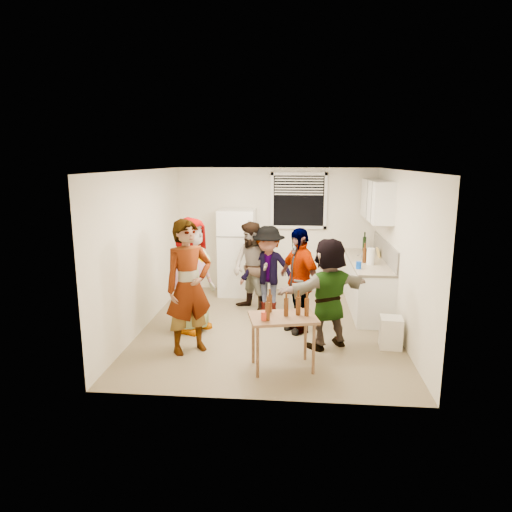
# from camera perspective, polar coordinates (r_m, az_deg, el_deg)

# --- Properties ---
(room) EXTENTS (4.00, 4.50, 2.50)m
(room) POSITION_cam_1_polar(r_m,az_deg,el_deg) (7.43, 1.61, -8.97)
(room) COLOR white
(room) RESTS_ON ground
(window) EXTENTS (1.12, 0.10, 1.06)m
(window) POSITION_cam_1_polar(r_m,az_deg,el_deg) (9.18, 5.35, 6.88)
(window) COLOR white
(window) RESTS_ON room
(refrigerator) EXTENTS (0.70, 0.70, 1.70)m
(refrigerator) POSITION_cam_1_polar(r_m,az_deg,el_deg) (9.07, -2.37, 0.47)
(refrigerator) COLOR white
(refrigerator) RESTS_ON ground
(counter_lower) EXTENTS (0.60, 2.20, 0.86)m
(counter_lower) POSITION_cam_1_polar(r_m,az_deg,el_deg) (8.48, 13.68, -3.60)
(counter_lower) COLOR white
(counter_lower) RESTS_ON ground
(countertop) EXTENTS (0.64, 2.22, 0.04)m
(countertop) POSITION_cam_1_polar(r_m,az_deg,el_deg) (8.37, 13.83, -0.63)
(countertop) COLOR #C2B398
(countertop) RESTS_ON counter_lower
(backsplash) EXTENTS (0.03, 2.20, 0.36)m
(backsplash) POSITION_cam_1_polar(r_m,az_deg,el_deg) (8.38, 15.82, 0.67)
(backsplash) COLOR #AFA9A0
(backsplash) RESTS_ON countertop
(upper_cabinets) EXTENTS (0.34, 1.60, 0.70)m
(upper_cabinets) POSITION_cam_1_polar(r_m,az_deg,el_deg) (8.43, 14.87, 6.77)
(upper_cabinets) COLOR white
(upper_cabinets) RESTS_ON room
(kettle) EXTENTS (0.24, 0.21, 0.18)m
(kettle) POSITION_cam_1_polar(r_m,az_deg,el_deg) (8.42, 13.44, -0.41)
(kettle) COLOR silver
(kettle) RESTS_ON countertop
(paper_towel) EXTENTS (0.13, 0.13, 0.28)m
(paper_towel) POSITION_cam_1_polar(r_m,az_deg,el_deg) (8.02, 14.07, -1.04)
(paper_towel) COLOR white
(paper_towel) RESTS_ON countertop
(wine_bottle) EXTENTS (0.07, 0.07, 0.27)m
(wine_bottle) POSITION_cam_1_polar(r_m,az_deg,el_deg) (9.21, 13.36, 0.65)
(wine_bottle) COLOR black
(wine_bottle) RESTS_ON countertop
(beer_bottle_counter) EXTENTS (0.07, 0.07, 0.25)m
(beer_bottle_counter) POSITION_cam_1_polar(r_m,az_deg,el_deg) (8.14, 13.37, -0.82)
(beer_bottle_counter) COLOR #47230C
(beer_bottle_counter) RESTS_ON countertop
(blue_cup) EXTENTS (0.09, 0.09, 0.12)m
(blue_cup) POSITION_cam_1_polar(r_m,az_deg,el_deg) (7.67, 12.69, -1.57)
(blue_cup) COLOR blue
(blue_cup) RESTS_ON countertop
(picture_frame) EXTENTS (0.02, 0.20, 0.17)m
(picture_frame) POSITION_cam_1_polar(r_m,az_deg,el_deg) (8.66, 15.02, 0.42)
(picture_frame) COLOR #F0CA5C
(picture_frame) RESTS_ON countertop
(trash_bin) EXTENTS (0.33, 0.33, 0.45)m
(trash_bin) POSITION_cam_1_polar(r_m,az_deg,el_deg) (6.90, 16.51, -8.96)
(trash_bin) COLOR white
(trash_bin) RESTS_ON ground
(serving_table) EXTENTS (0.94, 0.73, 0.71)m
(serving_table) POSITION_cam_1_polar(r_m,az_deg,el_deg) (6.12, 3.30, -13.80)
(serving_table) COLOR brown
(serving_table) RESTS_ON ground
(beer_bottle_table) EXTENTS (0.06, 0.06, 0.24)m
(beer_bottle_table) POSITION_cam_1_polar(r_m,az_deg,el_deg) (5.91, 5.28, -7.33)
(beer_bottle_table) COLOR #47230C
(beer_bottle_table) RESTS_ON serving_table
(red_cup) EXTENTS (0.08, 0.08, 0.11)m
(red_cup) POSITION_cam_1_polar(r_m,az_deg,el_deg) (5.70, 1.02, -8.01)
(red_cup) COLOR red
(red_cup) RESTS_ON serving_table
(guest_grey) EXTENTS (2.01, 1.61, 0.57)m
(guest_grey) POSITION_cam_1_polar(r_m,az_deg,el_deg) (7.43, -7.95, -9.10)
(guest_grey) COLOR gray
(guest_grey) RESTS_ON ground
(guest_stripe) EXTENTS (1.69, 1.90, 0.45)m
(guest_stripe) POSITION_cam_1_polar(r_m,az_deg,el_deg) (6.67, -8.15, -11.63)
(guest_stripe) COLOR #141933
(guest_stripe) RESTS_ON ground
(guest_back_left) EXTENTS (1.66, 1.70, 0.61)m
(guest_back_left) POSITION_cam_1_polar(r_m,az_deg,el_deg) (8.23, -0.50, -6.87)
(guest_back_left) COLOR brown
(guest_back_left) RESTS_ON ground
(guest_back_right) EXTENTS (1.24, 1.69, 0.57)m
(guest_back_right) POSITION_cam_1_polar(r_m,az_deg,el_deg) (8.14, 1.50, -7.08)
(guest_back_right) COLOR #424347
(guest_back_right) RESTS_ON ground
(guest_black) EXTENTS (1.91, 1.73, 0.40)m
(guest_black) POSITION_cam_1_polar(r_m,az_deg,el_deg) (7.36, 5.25, -9.24)
(guest_black) COLOR black
(guest_black) RESTS_ON ground
(guest_orange) EXTENTS (2.10, 2.14, 0.47)m
(guest_orange) POSITION_cam_1_polar(r_m,az_deg,el_deg) (6.83, 8.83, -11.06)
(guest_orange) COLOR #C66A45
(guest_orange) RESTS_ON ground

